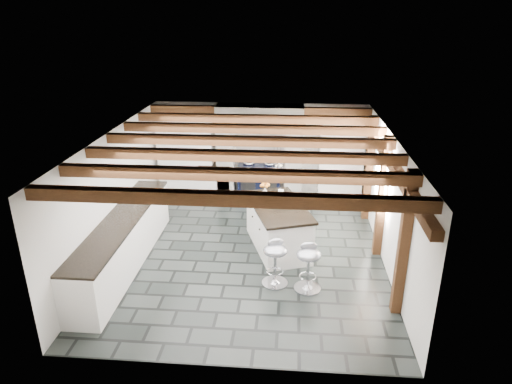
# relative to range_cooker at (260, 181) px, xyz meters

# --- Properties ---
(ground) EXTENTS (6.00, 6.00, 0.00)m
(ground) POSITION_rel_range_cooker_xyz_m (0.00, -2.68, -0.47)
(ground) COLOR black
(ground) RESTS_ON ground
(room_shell) EXTENTS (6.00, 6.03, 6.00)m
(room_shell) POSITION_rel_range_cooker_xyz_m (-0.61, -1.26, 0.60)
(room_shell) COLOR silver
(room_shell) RESTS_ON ground
(range_cooker) EXTENTS (1.00, 0.63, 0.99)m
(range_cooker) POSITION_rel_range_cooker_xyz_m (0.00, 0.00, 0.00)
(range_cooker) COLOR black
(range_cooker) RESTS_ON ground
(kitchen_island) EXTENTS (1.45, 1.99, 1.18)m
(kitchen_island) POSITION_rel_range_cooker_xyz_m (0.53, -2.38, -0.01)
(kitchen_island) COLOR white
(kitchen_island) RESTS_ON ground
(bar_stool_near) EXTENTS (0.45, 0.45, 0.83)m
(bar_stool_near) POSITION_rel_range_cooker_xyz_m (1.08, -3.79, 0.05)
(bar_stool_near) COLOR silver
(bar_stool_near) RESTS_ON ground
(bar_stool_far) EXTENTS (0.52, 0.52, 0.82)m
(bar_stool_far) POSITION_rel_range_cooker_xyz_m (0.53, -3.68, 0.04)
(bar_stool_far) COLOR silver
(bar_stool_far) RESTS_ON ground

